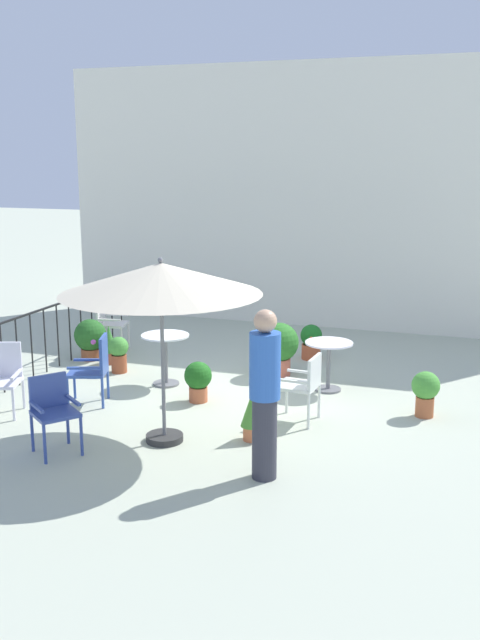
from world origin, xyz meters
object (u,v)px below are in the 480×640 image
patio_umbrella_0 (161,280)px  patio_chair_1 (109,321)px  potted_plant_5 (119,352)px  potted_plant_3 (198,379)px  potted_plant_6 (253,413)px  patio_chair_0 (94,366)px  patio_chair_3 (53,407)px  potted_plant_7 (90,337)px  potted_plant_2 (311,341)px  cafe_table_1 (329,357)px  potted_plant_0 (279,345)px  standing_person (265,392)px  patio_chair_4 (2,374)px  cafe_table_0 (165,350)px  potted_plant_4 (425,391)px  potted_plant_1 (109,343)px  patio_chair_2 (304,382)px

patio_umbrella_0 → patio_chair_1: size_ratio=2.64×
patio_umbrella_0 → potted_plant_5: 3.38m
potted_plant_3 → potted_plant_6: bearing=-43.8°
patio_chair_0 → patio_chair_1: (-1.16, 2.49, -0.00)m
patio_chair_3 → potted_plant_5: bearing=104.7°
potted_plant_7 → patio_chair_0: bearing=-58.4°
potted_plant_6 → potted_plant_3: bearing=136.2°
potted_plant_6 → potted_plant_7: potted_plant_7 is taller
potted_plant_2 → cafe_table_1: bearing=-67.9°
potted_plant_0 → standing_person: bearing=-76.3°
patio_chair_4 → potted_plant_2: (3.19, 3.82, -0.21)m
patio_umbrella_0 → standing_person: 1.81m
patio_chair_0 → potted_plant_5: patio_chair_0 is taller
potted_plant_7 → cafe_table_1: bearing=-4.7°
patio_umbrella_0 → patio_chair_1: bearing=127.3°
patio_chair_4 → patio_chair_0: bearing=35.8°
cafe_table_0 → potted_plant_4: 3.72m
potted_plant_5 → potted_plant_3: bearing=-27.6°
cafe_table_1 → potted_plant_4: 1.56m
cafe_table_0 → potted_plant_4: bearing=-2.3°
patio_chair_4 → potted_plant_1: bearing=85.4°
cafe_table_1 → patio_chair_4: bearing=-149.2°
patio_chair_2 → potted_plant_1: 3.91m
patio_chair_3 → potted_plant_3: (0.89, 2.14, -0.21)m
potted_plant_4 → standing_person: standing_person is taller
patio_chair_0 → potted_plant_7: bearing=121.6°
patio_chair_2 → potted_plant_4: bearing=25.6°
patio_chair_4 → patio_umbrella_0: bearing=-5.4°
potted_plant_5 → patio_chair_1: bearing=125.2°
cafe_table_0 → patio_chair_4: bearing=-130.5°
cafe_table_0 → potted_plant_6: size_ratio=1.23×
potted_plant_3 → potted_plant_4: size_ratio=0.93×
potted_plant_1 → cafe_table_0: bearing=-28.1°
cafe_table_1 → potted_plant_7: cafe_table_1 is taller
patio_chair_1 → standing_person: 5.67m
potted_plant_3 → potted_plant_7: (-2.47, 1.38, 0.06)m
potted_plant_1 → patio_chair_0: bearing=-66.9°
potted_plant_0 → potted_plant_7: size_ratio=1.21×
potted_plant_0 → potted_plant_2: bearing=76.2°
cafe_table_1 → potted_plant_4: size_ratio=1.19×
patio_chair_0 → patio_chair_4: size_ratio=1.03×
patio_chair_3 → patio_chair_4: patio_chair_4 is taller
potted_plant_6 → potted_plant_7: size_ratio=0.91×
patio_chair_2 → potted_plant_2: (-0.59, 2.88, -0.21)m
patio_umbrella_0 → potted_plant_2: patio_umbrella_0 is taller
potted_plant_4 → patio_chair_0: bearing=-167.7°
potted_plant_6 → potted_plant_4: bearing=38.8°
potted_plant_2 → potted_plant_3: 2.76m
potted_plant_1 → potted_plant_5: 0.53m
patio_chair_2 → potted_plant_7: (-4.01, 1.67, -0.15)m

